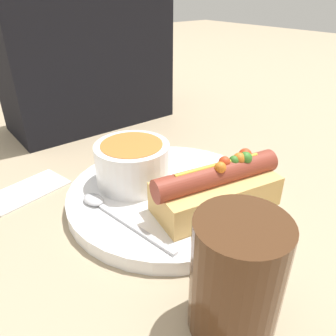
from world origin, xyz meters
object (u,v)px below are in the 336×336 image
object	(u,v)px
hot_dog	(217,188)
spoon	(107,209)
drinking_glass	(236,277)
soup_bowl	(133,162)

from	to	relation	value
hot_dog	spoon	world-z (taller)	hot_dog
drinking_glass	hot_dog	bearing A→B (deg)	50.22
soup_bowl	drinking_glass	world-z (taller)	drinking_glass
hot_dog	soup_bowl	bearing A→B (deg)	123.92
hot_dog	drinking_glass	size ratio (longest dim) A/B	1.50
soup_bowl	drinking_glass	distance (m)	0.24
hot_dog	drinking_glass	bearing A→B (deg)	-118.96
drinking_glass	soup_bowl	bearing A→B (deg)	78.49
spoon	soup_bowl	bearing A→B (deg)	-68.36
spoon	drinking_glass	world-z (taller)	drinking_glass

